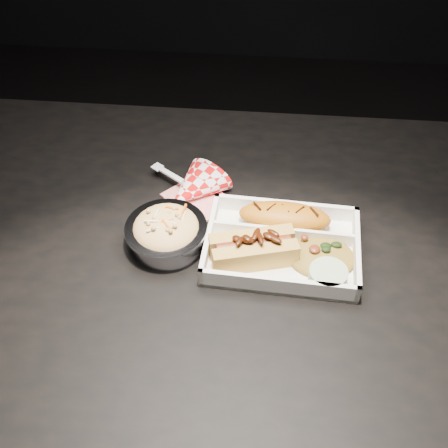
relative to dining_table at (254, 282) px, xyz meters
The scene contains 9 objects.
floor 0.68m from the dining_table, ahead, with size 4.00×4.00×0.05m, color black.
dining_table is the anchor object (origin of this frame).
food_tray 0.11m from the dining_table, ahead, with size 0.26×0.19×0.04m.
fried_pastry 0.14m from the dining_table, 47.41° to the left, with size 0.16×0.06×0.04m, color #B76912.
hotdog 0.13m from the dining_table, 96.22° to the right, with size 0.15×0.09×0.06m.
fried_rice_mound 0.16m from the dining_table, 10.73° to the right, with size 0.11×0.09×0.03m, color olive.
cupcake_liner 0.18m from the dining_table, 31.65° to the right, with size 0.06×0.06×0.03m, color #A7C192.
foil_coleslaw_cup 0.19m from the dining_table, behind, with size 0.14×0.14×0.07m.
napkin_fork 0.20m from the dining_table, 135.65° to the left, with size 0.17×0.15×0.10m.
Camera 1 is at (0.00, -0.63, 1.45)m, focal length 45.00 mm.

